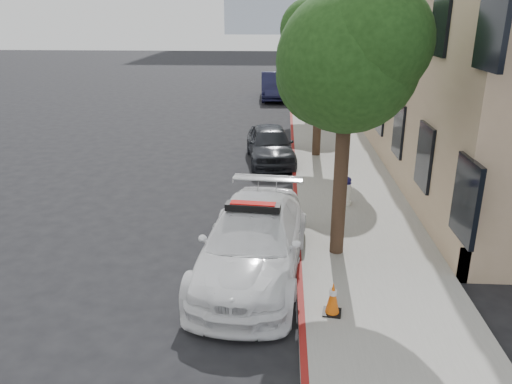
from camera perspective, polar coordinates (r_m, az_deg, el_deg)
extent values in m
plane|color=black|center=(13.22, -4.34, -3.13)|extent=(120.00, 120.00, 0.00)
cube|color=gray|center=(22.72, 8.06, 6.77)|extent=(3.20, 50.00, 0.15)
cube|color=maroon|center=(22.64, 4.14, 6.87)|extent=(0.12, 50.00, 0.15)
cube|color=tan|center=(28.08, 19.83, 18.48)|extent=(8.00, 36.00, 10.00)
cylinder|color=black|center=(10.67, 9.62, 1.26)|extent=(0.30, 0.30, 3.30)
sphere|color=#183711|center=(10.17, 10.44, 14.45)|extent=(2.80, 2.80, 2.80)
sphere|color=#183711|center=(9.90, 13.18, 16.45)|extent=(2.24, 2.24, 2.24)
sphere|color=#183711|center=(10.46, 8.19, 13.06)|extent=(2.10, 2.10, 2.10)
cylinder|color=black|center=(18.42, 7.06, 9.07)|extent=(0.30, 0.30, 3.19)
sphere|color=#183711|center=(18.13, 7.39, 16.52)|extent=(2.60, 2.60, 2.60)
sphere|color=#183711|center=(17.84, 8.86, 17.69)|extent=(2.08, 2.08, 2.08)
sphere|color=#183711|center=(18.42, 6.16, 15.69)|extent=(1.95, 1.95, 1.95)
cylinder|color=black|center=(26.29, 6.01, 12.58)|extent=(0.30, 0.30, 3.41)
sphere|color=#183711|center=(26.10, 6.22, 18.04)|extent=(3.00, 3.00, 3.00)
sphere|color=#183711|center=(25.81, 7.22, 18.87)|extent=(2.40, 2.40, 2.40)
sphere|color=#183711|center=(26.39, 5.37, 17.44)|extent=(2.25, 2.25, 2.25)
imported|color=white|center=(10.25, -0.34, -5.77)|extent=(2.48, 5.13, 1.44)
cube|color=black|center=(9.94, -0.35, -1.71)|extent=(1.12, 0.38, 0.14)
cube|color=#A50A07|center=(9.92, -0.35, -1.39)|extent=(0.92, 0.30, 0.06)
imported|color=#21242A|center=(18.08, 1.62, 5.49)|extent=(2.07, 4.06, 1.32)
imported|color=#151635|center=(31.83, 2.20, 12.03)|extent=(1.97, 4.98, 1.61)
cylinder|color=white|center=(14.00, 10.19, -1.19)|extent=(0.31, 0.31, 0.10)
cylinder|color=white|center=(13.89, 10.26, 0.00)|extent=(0.23, 0.23, 0.52)
ellipsoid|color=#161354|center=(13.78, 10.35, 1.37)|extent=(0.25, 0.25, 0.17)
cylinder|color=white|center=(13.85, 10.29, 0.47)|extent=(0.34, 0.17, 0.10)
cylinder|color=white|center=(13.85, 10.29, 0.47)|extent=(0.13, 0.19, 0.10)
cube|color=black|center=(9.16, 8.67, -13.44)|extent=(0.37, 0.37, 0.03)
cone|color=#ED5D0C|center=(8.99, 8.78, -11.81)|extent=(0.25, 0.25, 0.59)
cylinder|color=white|center=(8.94, 8.81, -11.28)|extent=(0.13, 0.13, 0.09)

